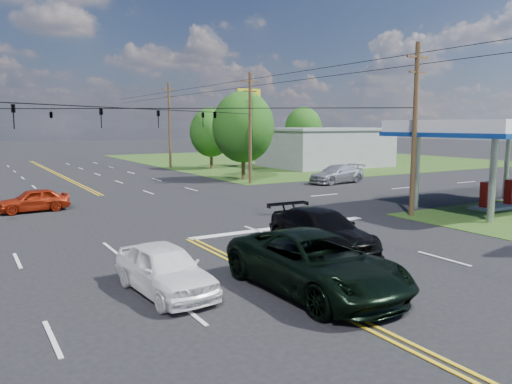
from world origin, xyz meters
TOP-DOWN VIEW (x-y plane):
  - ground at (0.00, 12.00)m, footprint 280.00×280.00m
  - grass_ne at (35.00, 44.00)m, footprint 46.00×48.00m
  - stop_bar at (5.00, 4.00)m, footprint 10.00×0.50m
  - retail_ne at (30.00, 32.00)m, footprint 14.00×10.00m
  - gas_canopy at (19.50, 2.00)m, footprint 12.20×8.20m
  - pole_se at (13.00, 3.00)m, footprint 1.60×0.28m
  - pole_ne at (13.00, 21.00)m, footprint 1.60×0.28m
  - pole_right_far at (13.00, 40.00)m, footprint 1.60×0.28m
  - span_wire_signals at (0.00, 12.00)m, footprint 26.00×18.00m
  - power_lines at (0.00, 10.00)m, footprint 26.04×100.00m
  - tree_right_a at (14.00, 24.00)m, footprint 5.70×5.70m
  - tree_right_b at (16.50, 36.00)m, footprint 4.94×4.94m
  - tree_far_r at (34.00, 42.00)m, footprint 5.32×5.32m
  - pickup_dkgreen at (0.50, -4.47)m, footprint 3.17×6.60m
  - suv_black at (3.77, -0.64)m, footprint 2.71×5.92m
  - pickup_white at (-3.50, -2.24)m, footprint 2.14×4.59m
  - sedan_red at (-5.04, 15.38)m, footprint 4.10×1.89m
  - sedan_far at (19.72, 17.50)m, footprint 5.78×2.94m
  - polesign_ne at (17.00, 28.14)m, footprint 2.39×0.74m

SIDE VIEW (x-z plane):
  - ground at x=0.00m, z-range 0.00..0.00m
  - grass_ne at x=35.00m, z-range -0.01..0.01m
  - stop_bar at x=5.00m, z-range -0.01..0.01m
  - sedan_red at x=-5.04m, z-range 0.00..1.36m
  - pickup_white at x=-3.50m, z-range 0.00..1.52m
  - sedan_far at x=19.72m, z-range 0.00..1.61m
  - suv_black at x=3.77m, z-range 0.00..1.68m
  - pickup_dkgreen at x=0.50m, z-range 0.00..1.81m
  - retail_ne at x=30.00m, z-range 0.00..4.40m
  - tree_right_b at x=16.50m, z-range 0.68..7.76m
  - tree_far_r at x=34.00m, z-range 0.73..8.36m
  - gas_canopy at x=19.50m, z-range 2.04..7.39m
  - tree_right_a at x=14.00m, z-range 0.78..8.96m
  - pole_se at x=13.00m, z-range 0.17..9.67m
  - pole_ne at x=13.00m, z-range 0.17..9.67m
  - pole_right_far at x=13.00m, z-range 0.17..10.17m
  - span_wire_signals at x=0.00m, z-range 5.43..6.56m
  - polesign_ne at x=17.00m, z-range 2.52..11.20m
  - power_lines at x=0.00m, z-range 8.28..8.92m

